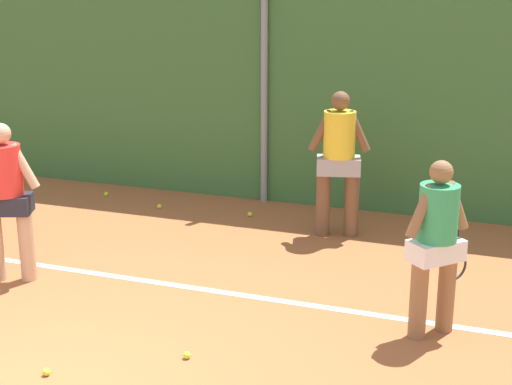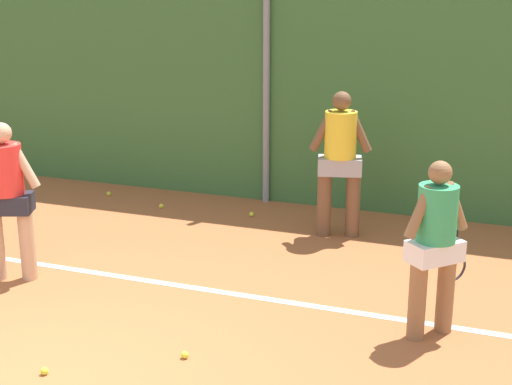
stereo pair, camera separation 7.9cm
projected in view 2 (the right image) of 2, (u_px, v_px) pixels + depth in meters
ground_plane at (132, 310)px, 7.58m from camera, size 26.90×26.90×0.00m
hedge_fence_backdrop at (270, 91)px, 10.90m from camera, size 17.49×0.25×3.24m
fence_post_center at (266, 85)px, 10.71m from camera, size 0.10×0.10×3.46m
court_baseline_paint at (165, 283)px, 8.22m from camera, size 12.78×0.10×0.01m
player_foreground_near at (7, 193)px, 8.08m from camera, size 0.75×0.47×1.76m
player_midcourt at (436, 240)px, 6.81m from camera, size 0.55×0.63×1.68m
player_backcourt_far at (340, 156)px, 9.45m from camera, size 0.77×0.45×1.87m
tennis_ball_0 at (252, 214)px, 10.48m from camera, size 0.07×0.07×0.07m
tennis_ball_3 at (161, 206)px, 10.86m from camera, size 0.07×0.07×0.07m
tennis_ball_4 at (185, 355)px, 6.61m from camera, size 0.07×0.07×0.07m
tennis_ball_6 at (31, 195)px, 11.40m from camera, size 0.07×0.07×0.07m
tennis_ball_7 at (44, 371)px, 6.34m from camera, size 0.07×0.07×0.07m
tennis_ball_8 at (109, 194)px, 11.47m from camera, size 0.07×0.07×0.07m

